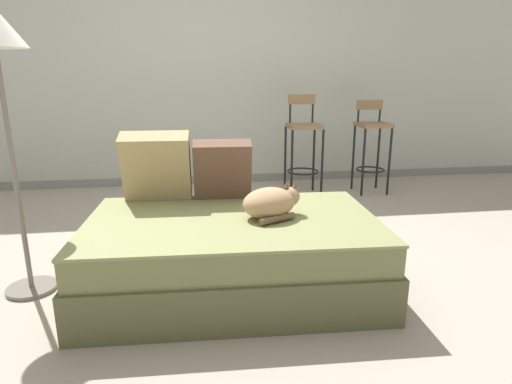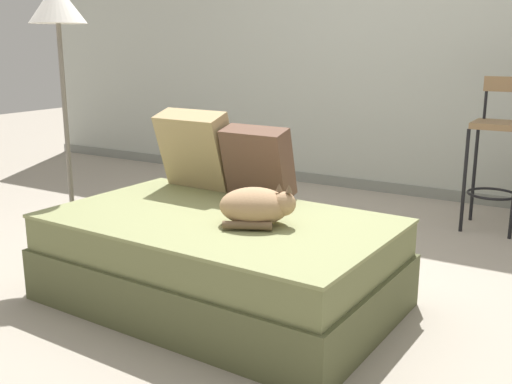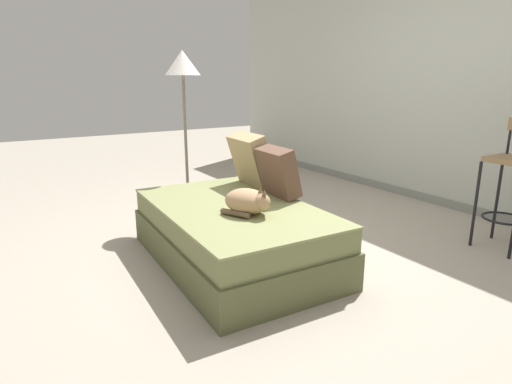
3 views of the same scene
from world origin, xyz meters
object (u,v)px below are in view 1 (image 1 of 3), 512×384
(throw_pillow_corner, at_px, (157,166))
(throw_pillow_middle, at_px, (222,169))
(bar_stool_by_doorway, at_px, (372,138))
(couch, at_px, (233,253))
(bar_stool_near_window, at_px, (303,140))
(cat, at_px, (271,202))

(throw_pillow_corner, bearing_deg, throw_pillow_middle, -2.43)
(throw_pillow_corner, xyz_separation_m, bar_stool_by_doorway, (2.09, 1.54, -0.09))
(couch, bearing_deg, bar_stool_by_doorway, 49.93)
(throw_pillow_middle, bearing_deg, couch, -86.62)
(bar_stool_by_doorway, bearing_deg, bar_stool_near_window, 180.00)
(cat, xyz_separation_m, bar_stool_by_doorway, (1.43, 1.98, 0.05))
(throw_pillow_corner, relative_size, throw_pillow_middle, 1.15)
(couch, distance_m, throw_pillow_middle, 0.58)
(throw_pillow_middle, distance_m, bar_stool_near_window, 1.82)
(couch, relative_size, bar_stool_by_doorway, 1.76)
(throw_pillow_corner, relative_size, cat, 1.14)
(throw_pillow_corner, bearing_deg, bar_stool_near_window, 48.69)
(bar_stool_near_window, relative_size, bar_stool_by_doorway, 1.06)
(couch, bearing_deg, throw_pillow_middle, 93.38)
(bar_stool_by_doorway, bearing_deg, throw_pillow_corner, -143.64)
(couch, height_order, bar_stool_near_window, bar_stool_near_window)
(couch, distance_m, bar_stool_near_window, 2.20)
(bar_stool_by_doorway, bearing_deg, cat, -125.96)
(cat, relative_size, bar_stool_near_window, 0.38)
(cat, height_order, bar_stool_by_doorway, bar_stool_by_doorway)
(throw_pillow_corner, distance_m, bar_stool_by_doorway, 2.60)
(couch, xyz_separation_m, bar_stool_by_doorway, (1.66, 1.97, 0.35))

